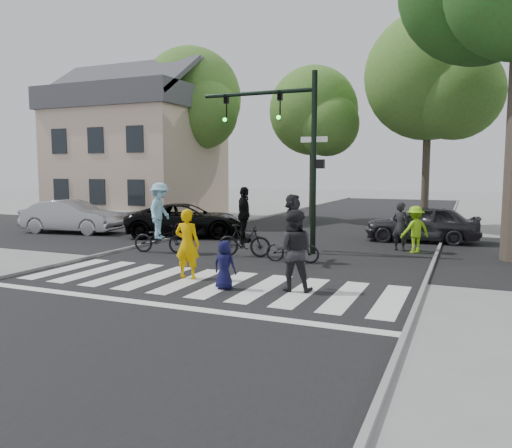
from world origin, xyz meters
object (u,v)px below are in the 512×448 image
(pedestrian_child, at_px, (225,265))
(cyclist_mid, at_px, (244,228))
(pedestrian_adult, at_px, (294,250))
(car_suv, at_px, (187,220))
(car_silver, at_px, (72,217))
(car_grey, at_px, (422,223))
(traffic_signal, at_px, (290,137))
(cyclist_left, at_px, (160,223))
(pedestrian_woman, at_px, (187,244))
(cyclist_right, at_px, (293,232))

(pedestrian_child, bearing_deg, cyclist_mid, -67.06)
(pedestrian_adult, bearing_deg, cyclist_mid, -62.37)
(car_suv, xyz_separation_m, car_silver, (-5.40, -0.95, 0.04))
(car_grey, bearing_deg, traffic_signal, -45.59)
(pedestrian_adult, bearing_deg, car_grey, -112.76)
(cyclist_left, xyz_separation_m, cyclist_mid, (2.92, 0.44, -0.10))
(pedestrian_woman, xyz_separation_m, cyclist_right, (1.75, 3.24, 0.02))
(cyclist_left, relative_size, car_silver, 0.53)
(cyclist_mid, bearing_deg, pedestrian_adult, -51.63)
(pedestrian_child, bearing_deg, traffic_signal, -81.84)
(cyclist_left, relative_size, cyclist_mid, 1.05)
(cyclist_mid, relative_size, car_grey, 0.53)
(traffic_signal, height_order, cyclist_mid, traffic_signal)
(pedestrian_adult, bearing_deg, pedestrian_woman, -14.00)
(pedestrian_child, relative_size, car_silver, 0.26)
(pedestrian_adult, distance_m, car_suv, 10.24)
(pedestrian_woman, distance_m, car_suv, 8.28)
(car_grey, bearing_deg, cyclist_right, -31.60)
(cyclist_mid, bearing_deg, car_grey, 49.10)
(cyclist_mid, xyz_separation_m, car_grey, (5.01, 5.78, -0.20))
(cyclist_mid, distance_m, car_suv, 5.50)
(car_silver, bearing_deg, pedestrian_adult, -124.79)
(car_silver, bearing_deg, car_suv, -88.23)
(cyclist_right, relative_size, car_grey, 0.49)
(car_grey, bearing_deg, car_suv, -80.01)
(cyclist_right, bearing_deg, pedestrian_child, -94.96)
(pedestrian_child, distance_m, car_suv, 9.62)
(cyclist_right, bearing_deg, car_silver, 165.69)
(cyclist_mid, relative_size, car_suv, 0.45)
(cyclist_mid, distance_m, car_silver, 9.97)
(pedestrian_adult, xyz_separation_m, car_silver, (-12.61, 6.32, -0.21))
(car_grey, bearing_deg, cyclist_mid, -44.72)
(pedestrian_woman, xyz_separation_m, cyclist_mid, (-0.03, 3.59, 0.03))
(pedestrian_adult, height_order, car_silver, pedestrian_adult)
(pedestrian_adult, distance_m, car_silver, 14.10)
(pedestrian_child, relative_size, cyclist_right, 0.56)
(traffic_signal, bearing_deg, car_grey, 48.23)
(pedestrian_adult, bearing_deg, cyclist_left, -40.09)
(pedestrian_woman, height_order, cyclist_mid, cyclist_mid)
(traffic_signal, bearing_deg, cyclist_mid, -127.91)
(car_suv, bearing_deg, pedestrian_woman, -171.90)
(car_grey, bearing_deg, pedestrian_child, -23.38)
(pedestrian_adult, height_order, cyclist_right, cyclist_right)
(traffic_signal, xyz_separation_m, cyclist_right, (0.72, -1.71, -2.97))
(pedestrian_woman, relative_size, car_silver, 0.41)
(pedestrian_woman, bearing_deg, cyclist_left, -53.37)
(cyclist_left, bearing_deg, car_silver, 155.89)
(traffic_signal, distance_m, pedestrian_woman, 5.88)
(cyclist_left, bearing_deg, cyclist_mid, 8.66)
(cyclist_left, distance_m, car_grey, 10.08)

